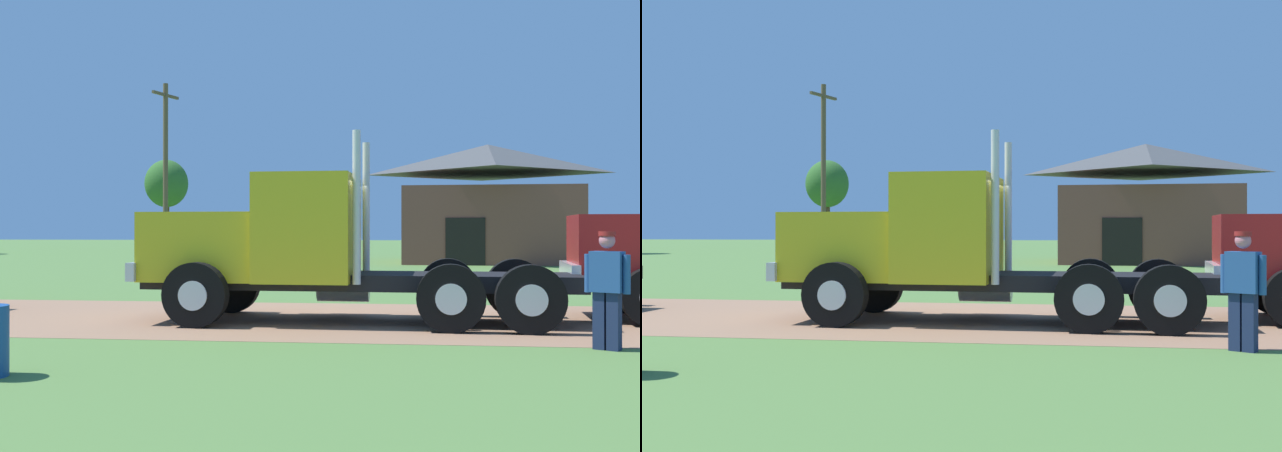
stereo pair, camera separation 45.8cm
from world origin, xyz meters
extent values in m
plane|color=#547A3A|center=(0.00, 0.00, 0.00)|extent=(200.00, 200.00, 0.00)
cube|color=#976E52|center=(0.00, 0.00, 0.00)|extent=(120.00, 5.87, 0.01)
cube|color=black|center=(1.16, -0.37, 0.74)|extent=(7.72, 1.80, 0.28)
cube|color=gold|center=(-1.63, -0.28, 1.36)|extent=(2.15, 2.12, 1.23)
cube|color=silver|center=(-2.72, -0.25, 0.92)|extent=(0.23, 2.26, 0.32)
cube|color=gold|center=(0.25, -0.34, 1.69)|extent=(1.73, 2.40, 1.89)
cube|color=#2D3D4C|center=(-0.60, -0.31, 2.07)|extent=(0.10, 1.96, 0.83)
cylinder|color=silver|center=(1.17, -1.30, 2.04)|extent=(0.14, 0.14, 2.59)
cylinder|color=silver|center=(1.23, 0.56, 2.04)|extent=(0.14, 0.14, 2.59)
cylinder|color=silver|center=(0.78, 0.67, 0.53)|extent=(1.02, 0.55, 0.52)
cylinder|color=black|center=(-1.56, -1.46, 0.55)|extent=(1.12, 0.33, 1.11)
cylinder|color=silver|center=(-1.56, -1.62, 0.55)|extent=(0.50, 0.06, 0.50)
cylinder|color=black|center=(-1.48, 0.89, 0.55)|extent=(1.12, 0.33, 1.11)
cylinder|color=silver|center=(-1.48, 1.05, 0.55)|extent=(0.50, 0.06, 0.50)
cylinder|color=black|center=(3.96, -1.63, 0.55)|extent=(1.12, 0.33, 1.11)
cylinder|color=silver|center=(3.96, -1.79, 0.55)|extent=(0.50, 0.06, 0.50)
cylinder|color=black|center=(4.03, 0.72, 0.55)|extent=(1.12, 0.33, 1.11)
cylinder|color=silver|center=(4.04, 0.88, 0.55)|extent=(0.50, 0.06, 0.50)
cylinder|color=black|center=(2.71, -1.59, 0.55)|extent=(1.12, 0.33, 1.11)
cylinder|color=silver|center=(2.71, -1.75, 0.55)|extent=(0.50, 0.06, 0.50)
cylinder|color=black|center=(2.78, 0.76, 0.55)|extent=(1.12, 0.33, 1.11)
cylinder|color=silver|center=(2.79, 0.92, 0.55)|extent=(0.50, 0.06, 0.50)
cube|color=maroon|center=(6.16, 0.63, 1.32)|extent=(2.30, 2.14, 1.24)
cube|color=silver|center=(5.05, 0.74, 0.88)|extent=(0.36, 2.14, 0.32)
cylinder|color=black|center=(6.37, 1.73, 0.51)|extent=(1.04, 0.39, 1.02)
cylinder|color=silver|center=(6.38, 1.89, 0.51)|extent=(0.46, 0.08, 0.46)
cube|color=#264C8C|center=(4.77, -3.08, 1.08)|extent=(0.50, 0.45, 0.57)
sphere|color=#C76E7B|center=(4.77, -3.08, 1.51)|extent=(0.22, 0.22, 0.22)
cylinder|color=maroon|center=(4.77, -3.08, 1.61)|extent=(0.23, 0.23, 0.06)
cube|color=#1E284C|center=(4.69, -3.03, 0.40)|extent=(0.23, 0.24, 0.80)
cube|color=#1E284C|center=(4.85, -3.13, 0.40)|extent=(0.23, 0.24, 0.80)
cylinder|color=#264C8C|center=(4.55, -2.94, 1.05)|extent=(0.10, 0.10, 0.54)
cylinder|color=#264C8C|center=(4.99, -3.22, 1.05)|extent=(0.10, 0.10, 0.54)
cube|color=brown|center=(6.01, 24.91, 1.86)|extent=(8.62, 7.67, 3.72)
pyramid|color=#494949|center=(6.01, 24.91, 5.20)|extent=(9.05, 8.05, 1.49)
cube|color=black|center=(4.62, 21.25, 1.10)|extent=(1.80, 0.13, 2.20)
cylinder|color=brown|center=(-10.54, 24.13, 4.63)|extent=(0.26, 0.26, 9.26)
cube|color=brown|center=(-10.54, 24.13, 8.66)|extent=(0.78, 2.14, 0.14)
cylinder|color=#513823|center=(-16.41, 42.10, 1.92)|extent=(0.44, 0.44, 3.85)
ellipsoid|color=#316427|center=(-16.41, 42.10, 5.17)|extent=(3.30, 3.30, 3.63)
camera|label=1|loc=(2.04, -13.93, 1.67)|focal=42.43mm
camera|label=2|loc=(2.49, -13.87, 1.67)|focal=42.43mm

